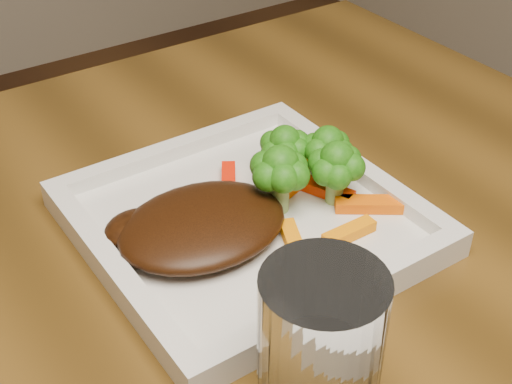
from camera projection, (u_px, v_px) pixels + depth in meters
plate at (247, 224)px, 0.63m from camera, size 0.27×0.27×0.01m
steak at (202, 225)px, 0.59m from camera, size 0.15×0.12×0.03m
broccoli_0 at (285, 148)px, 0.65m from camera, size 0.06×0.06×0.07m
broccoli_1 at (327, 153)px, 0.65m from camera, size 0.06×0.06×0.06m
broccoli_2 at (336, 173)px, 0.63m from camera, size 0.07×0.07×0.06m
broccoli_3 at (280, 180)px, 0.62m from camera, size 0.08×0.08×0.06m
carrot_0 at (349, 232)px, 0.60m from camera, size 0.05×0.01×0.01m
carrot_1 at (371, 204)px, 0.63m from camera, size 0.06×0.05×0.01m
carrot_2 at (293, 241)px, 0.59m from camera, size 0.03×0.05×0.01m
carrot_3 at (300, 155)px, 0.70m from camera, size 0.05×0.02×0.01m
carrot_4 at (229, 180)px, 0.66m from camera, size 0.04×0.05×0.01m
carrot_5 at (324, 189)px, 0.65m from camera, size 0.04×0.06×0.01m
carrot_6 at (284, 192)px, 0.65m from camera, size 0.05×0.03×0.01m
drinking_glass at (320, 354)px, 0.44m from camera, size 0.08×0.08×0.12m
carrot_7 at (316, 159)px, 0.69m from camera, size 0.05×0.02×0.01m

